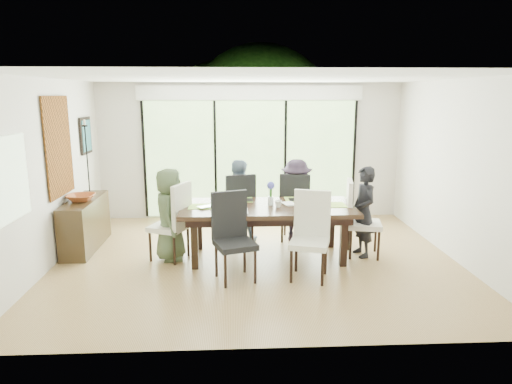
{
  "coord_description": "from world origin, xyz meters",
  "views": [
    {
      "loc": [
        -0.35,
        -6.59,
        2.47
      ],
      "look_at": [
        0.0,
        0.25,
        1.0
      ],
      "focal_mm": 32.0,
      "sensor_mm": 36.0,
      "label": 1
    }
  ],
  "objects_px": {
    "person_right_end": "(364,212)",
    "cup_b": "(278,204)",
    "chair_near_right": "(309,236)",
    "chair_left_end": "(169,221)",
    "person_far_right": "(296,200)",
    "laptop": "(211,207)",
    "person_far_left": "(237,201)",
    "cup_c": "(319,200)",
    "bowl": "(81,198)",
    "person_left_end": "(170,214)",
    "vase": "(271,201)",
    "chair_far_left": "(237,207)",
    "chair_near_left": "(235,238)",
    "table_top": "(268,208)",
    "chair_right_end": "(364,218)",
    "cup_a": "(222,201)",
    "chair_far_right": "(296,206)",
    "sideboard": "(85,224)"
  },
  "relations": [
    {
      "from": "person_right_end",
      "to": "cup_b",
      "type": "relative_size",
      "value": 12.9
    },
    {
      "from": "chair_near_right",
      "to": "chair_left_end",
      "type": "bearing_deg",
      "value": 173.53
    },
    {
      "from": "chair_left_end",
      "to": "person_far_right",
      "type": "relative_size",
      "value": 0.85
    },
    {
      "from": "laptop",
      "to": "person_far_left",
      "type": "bearing_deg",
      "value": 33.8
    },
    {
      "from": "cup_b",
      "to": "person_far_left",
      "type": "bearing_deg",
      "value": 122.83
    },
    {
      "from": "cup_c",
      "to": "person_far_right",
      "type": "bearing_deg",
      "value": 108.9
    },
    {
      "from": "cup_c",
      "to": "bowl",
      "type": "xyz_separation_m",
      "value": [
        -3.73,
        0.38,
        -0.0
      ]
    },
    {
      "from": "person_left_end",
      "to": "chair_near_right",
      "type": "bearing_deg",
      "value": -116.18
    },
    {
      "from": "person_far_left",
      "to": "person_far_right",
      "type": "height_order",
      "value": "same"
    },
    {
      "from": "chair_near_right",
      "to": "person_left_end",
      "type": "xyz_separation_m",
      "value": [
        -1.98,
        0.87,
        0.1
      ]
    },
    {
      "from": "vase",
      "to": "cup_b",
      "type": "relative_size",
      "value": 1.2
    },
    {
      "from": "person_left_end",
      "to": "vase",
      "type": "distance_m",
      "value": 1.54
    },
    {
      "from": "chair_far_left",
      "to": "cup_b",
      "type": "height_order",
      "value": "chair_far_left"
    },
    {
      "from": "chair_near_left",
      "to": "vase",
      "type": "height_order",
      "value": "chair_near_left"
    },
    {
      "from": "chair_far_left",
      "to": "cup_b",
      "type": "relative_size",
      "value": 11.0
    },
    {
      "from": "table_top",
      "to": "chair_near_left",
      "type": "distance_m",
      "value": 1.02
    },
    {
      "from": "cup_b",
      "to": "chair_right_end",
      "type": "bearing_deg",
      "value": 4.24
    },
    {
      "from": "chair_left_end",
      "to": "chair_right_end",
      "type": "height_order",
      "value": "same"
    },
    {
      "from": "chair_near_right",
      "to": "person_far_right",
      "type": "height_order",
      "value": "person_far_right"
    },
    {
      "from": "table_top",
      "to": "cup_a",
      "type": "relative_size",
      "value": 19.35
    },
    {
      "from": "chair_far_right",
      "to": "person_far_left",
      "type": "relative_size",
      "value": 0.85
    },
    {
      "from": "table_top",
      "to": "chair_right_end",
      "type": "xyz_separation_m",
      "value": [
        1.5,
        -0.0,
        -0.19
      ]
    },
    {
      "from": "chair_right_end",
      "to": "vase",
      "type": "xyz_separation_m",
      "value": [
        -1.45,
        0.05,
        0.28
      ]
    },
    {
      "from": "cup_a",
      "to": "person_right_end",
      "type": "bearing_deg",
      "value": -3.94
    },
    {
      "from": "chair_far_right",
      "to": "person_left_end",
      "type": "relative_size",
      "value": 0.85
    },
    {
      "from": "person_far_left",
      "to": "laptop",
      "type": "distance_m",
      "value": 1.02
    },
    {
      "from": "chair_far_left",
      "to": "cup_c",
      "type": "relative_size",
      "value": 8.87
    },
    {
      "from": "chair_near_right",
      "to": "person_right_end",
      "type": "bearing_deg",
      "value": 58.64
    },
    {
      "from": "person_far_left",
      "to": "chair_right_end",
      "type": "bearing_deg",
      "value": 152.65
    },
    {
      "from": "laptop",
      "to": "sideboard",
      "type": "bearing_deg",
      "value": 129.07
    },
    {
      "from": "chair_near_right",
      "to": "chair_near_left",
      "type": "bearing_deg",
      "value": -162.96
    },
    {
      "from": "person_left_end",
      "to": "laptop",
      "type": "relative_size",
      "value": 3.91
    },
    {
      "from": "chair_near_left",
      "to": "person_far_right",
      "type": "bearing_deg",
      "value": 39.83
    },
    {
      "from": "person_left_end",
      "to": "chair_far_left",
      "type": "bearing_deg",
      "value": -52.93
    },
    {
      "from": "chair_far_right",
      "to": "person_right_end",
      "type": "relative_size",
      "value": 0.85
    },
    {
      "from": "cup_a",
      "to": "bowl",
      "type": "distance_m",
      "value": 2.25
    },
    {
      "from": "chair_far_right",
      "to": "person_far_left",
      "type": "xyz_separation_m",
      "value": [
        -1.0,
        -0.02,
        0.1
      ]
    },
    {
      "from": "chair_left_end",
      "to": "cup_b",
      "type": "bearing_deg",
      "value": 110.21
    },
    {
      "from": "cup_a",
      "to": "person_left_end",
      "type": "bearing_deg",
      "value": -169.11
    },
    {
      "from": "chair_right_end",
      "to": "chair_far_left",
      "type": "height_order",
      "value": "same"
    },
    {
      "from": "chair_right_end",
      "to": "cup_a",
      "type": "distance_m",
      "value": 2.22
    },
    {
      "from": "chair_far_left",
      "to": "chair_far_right",
      "type": "xyz_separation_m",
      "value": [
        1.0,
        0.0,
        0.0
      ]
    },
    {
      "from": "chair_far_left",
      "to": "chair_far_right",
      "type": "relative_size",
      "value": 1.0
    },
    {
      "from": "chair_right_end",
      "to": "chair_near_right",
      "type": "relative_size",
      "value": 1.0
    },
    {
      "from": "chair_left_end",
      "to": "person_right_end",
      "type": "distance_m",
      "value": 2.98
    },
    {
      "from": "cup_a",
      "to": "bowl",
      "type": "bearing_deg",
      "value": 171.68
    },
    {
      "from": "bowl",
      "to": "cup_a",
      "type": "bearing_deg",
      "value": -8.32
    },
    {
      "from": "chair_left_end",
      "to": "chair_right_end",
      "type": "bearing_deg",
      "value": 113.67
    },
    {
      "from": "chair_near_left",
      "to": "person_left_end",
      "type": "xyz_separation_m",
      "value": [
        -0.98,
        0.87,
        0.1
      ]
    },
    {
      "from": "chair_far_right",
      "to": "vase",
      "type": "xyz_separation_m",
      "value": [
        -0.5,
        -0.8,
        0.28
      ]
    }
  ]
}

